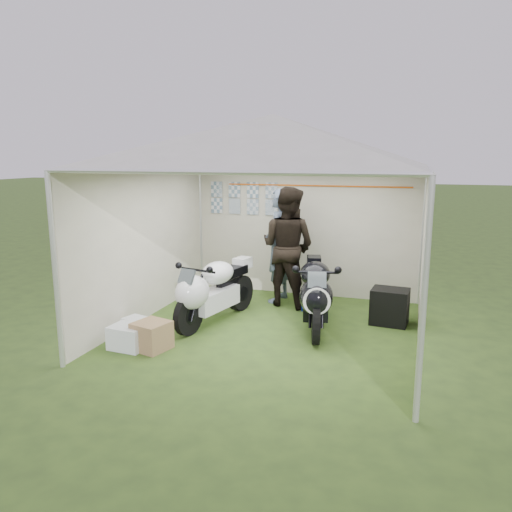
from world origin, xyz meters
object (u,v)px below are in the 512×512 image
object	(u,v)px
motorcycle_black	(315,292)
crate_0	(129,337)
canopy_tent	(274,147)
paddock_stand	(313,301)
crate_2	(136,326)
person_dark_jacket	(288,247)
motorcycle_white	(212,289)
person_blue_jacket	(279,246)
equipment_box	(390,306)
crate_1	(152,336)

from	to	relation	value
motorcycle_black	crate_0	distance (m)	2.64
canopy_tent	paddock_stand	bearing A→B (deg)	71.43
paddock_stand	crate_2	distance (m)	2.83
person_dark_jacket	motorcycle_white	bearing A→B (deg)	73.81
person_blue_jacket	motorcycle_white	bearing A→B (deg)	-21.26
person_dark_jacket	equipment_box	bearing A→B (deg)	179.72
motorcycle_black	equipment_box	bearing A→B (deg)	15.84
canopy_tent	paddock_stand	size ratio (longest dim) A/B	15.32
motorcycle_white	person_dark_jacket	bearing A→B (deg)	70.33
equipment_box	crate_2	world-z (taller)	equipment_box
motorcycle_white	canopy_tent	bearing A→B (deg)	14.93
paddock_stand	person_dark_jacket	world-z (taller)	person_dark_jacket
motorcycle_white	crate_1	world-z (taller)	motorcycle_white
motorcycle_white	equipment_box	size ratio (longest dim) A/B	3.57
person_blue_jacket	motorcycle_black	bearing A→B (deg)	37.59
person_dark_jacket	canopy_tent	bearing A→B (deg)	110.74
person_blue_jacket	crate_0	size ratio (longest dim) A/B	4.23
motorcycle_black	crate_0	xyz separation A→B (m)	(-2.14, -1.49, -0.40)
person_dark_jacket	crate_2	xyz separation A→B (m)	(-1.64, -2.05, -0.87)
canopy_tent	crate_2	xyz separation A→B (m)	(-1.75, -0.80, -2.46)
canopy_tent	person_dark_jacket	xyz separation A→B (m)	(-0.11, 1.25, -1.59)
person_dark_jacket	motorcycle_black	bearing A→B (deg)	138.78
crate_1	crate_2	distance (m)	0.64
canopy_tent	person_dark_jacket	bearing A→B (deg)	94.99
motorcycle_white	motorcycle_black	world-z (taller)	motorcycle_black
canopy_tent	motorcycle_black	distance (m)	2.12
crate_0	crate_2	xyz separation A→B (m)	(-0.18, 0.49, -0.03)
person_dark_jacket	crate_0	xyz separation A→B (m)	(-1.46, -2.54, -0.83)
motorcycle_white	crate_2	distance (m)	1.20
canopy_tent	crate_0	distance (m)	3.16
person_dark_jacket	crate_0	world-z (taller)	person_dark_jacket
motorcycle_white	paddock_stand	bearing A→B (deg)	53.67
crate_1	paddock_stand	bearing A→B (deg)	54.76
person_blue_jacket	crate_1	bearing A→B (deg)	-18.44
equipment_box	motorcycle_white	bearing A→B (deg)	-162.10
motorcycle_black	crate_1	size ratio (longest dim) A/B	4.84
paddock_stand	person_blue_jacket	xyz separation A→B (m)	(-0.67, 0.32, 0.83)
person_dark_jacket	crate_1	distance (m)	2.84
paddock_stand	crate_2	world-z (taller)	paddock_stand
paddock_stand	crate_0	bearing A→B (deg)	-129.15
crate_1	person_dark_jacket	bearing A→B (deg)	64.96
motorcycle_white	person_dark_jacket	size ratio (longest dim) A/B	0.96
person_blue_jacket	crate_0	distance (m)	3.09
motorcycle_black	equipment_box	size ratio (longest dim) A/B	3.71
crate_0	crate_2	bearing A→B (deg)	110.56
canopy_tent	crate_2	world-z (taller)	canopy_tent
motorcycle_white	crate_0	distance (m)	1.45
person_blue_jacket	equipment_box	bearing A→B (deg)	72.76
person_blue_jacket	crate_1	xyz separation A→B (m)	(-0.96, -2.63, -0.78)
crate_2	crate_1	bearing A→B (deg)	-40.84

